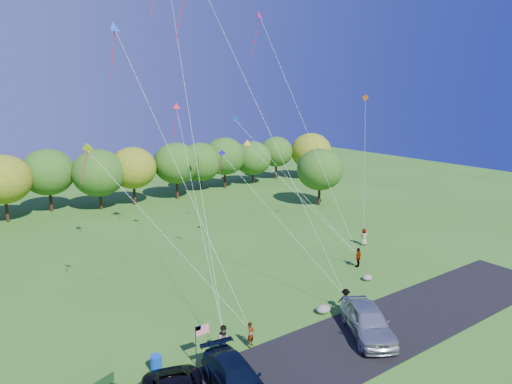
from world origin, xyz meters
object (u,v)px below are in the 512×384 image
flyer_a (251,335)px  trash_barrel (156,363)px  flyer_d (358,257)px  flyer_e (364,237)px  flyer_c (345,300)px  minivan_navy (236,379)px  flyer_b (224,341)px  minivan_silver (368,321)px

flyer_a → trash_barrel: size_ratio=1.69×
flyer_d → flyer_e: bearing=-164.2°
flyer_c → flyer_a: bearing=41.2°
flyer_e → trash_barrel: (-24.71, -7.60, -0.38)m
flyer_e → minivan_navy: bearing=64.2°
flyer_b → trash_barrel: 3.86m
flyer_b → flyer_d: (16.29, 4.97, -0.11)m
flyer_e → flyer_b: bearing=58.6°
flyer_a → flyer_e: flyer_e is taller
flyer_a → flyer_b: bearing=152.4°
flyer_d → flyer_e: 5.90m
minivan_silver → flyer_c: size_ratio=3.55×
flyer_e → trash_barrel: size_ratio=1.84×
flyer_a → flyer_c: 7.83m
minivan_navy → flyer_a: size_ratio=3.51×
flyer_e → flyer_d: bearing=73.7°
flyer_c → trash_barrel: bearing=37.2°
flyer_e → flyer_a: bearing=60.5°
flyer_b → flyer_e: size_ratio=1.14×
flyer_a → trash_barrel: 5.60m
minivan_navy → flyer_c: minivan_navy is taller
flyer_d → trash_barrel: bearing=-10.0°
trash_barrel → flyer_b: bearing=-14.0°
flyer_d → trash_barrel: (-20.01, -4.04, -0.40)m
minivan_silver → flyer_c: bearing=96.4°
flyer_c → trash_barrel: 13.38m
flyer_c → trash_barrel: size_ratio=1.73×
minivan_navy → flyer_e: 25.09m
minivan_silver → flyer_e: bearing=72.0°
flyer_c → flyer_d: bearing=-102.1°
flyer_d → flyer_a: bearing=-2.5°
flyer_b → flyer_e: (20.99, 8.53, -0.12)m
minivan_silver → flyer_b: size_ratio=2.91×
flyer_a → minivan_silver: bearing=-53.4°
minivan_silver → flyer_e: minivan_silver is taller
flyer_b → trash_barrel: flyer_b is taller
minivan_silver → minivan_navy: bearing=-150.7°
flyer_b → flyer_d: bearing=18.4°
flyer_b → trash_barrel: (-3.71, 0.93, -0.50)m
minivan_silver → flyer_a: bearing=-176.4°
flyer_d → trash_barrel: flyer_d is taller
flyer_d → flyer_e: size_ratio=1.02×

